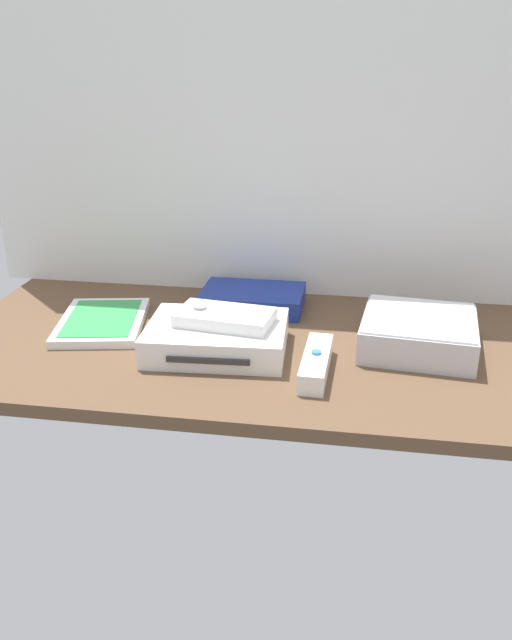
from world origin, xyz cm
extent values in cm
cube|color=brown|center=(0.00, 0.00, -1.00)|extent=(100.00, 48.00, 2.00)
cube|color=white|center=(0.00, 24.60, 32.00)|extent=(110.00, 1.20, 64.00)
cube|color=white|center=(-5.49, -3.54, 2.20)|extent=(21.89, 17.19, 4.40)
cube|color=#2D2D2D|center=(-5.02, -11.73, 2.20)|extent=(12.01, 1.30, 0.80)
cube|color=silver|center=(24.99, 2.15, 2.50)|extent=(18.64, 18.64, 5.00)
cube|color=silver|center=(24.99, 2.15, 5.15)|extent=(17.90, 17.90, 0.30)
cube|color=white|center=(-26.64, 2.90, 0.70)|extent=(16.94, 21.23, 1.40)
cube|color=green|center=(-26.64, 2.90, 1.48)|extent=(14.04, 18.15, 0.16)
cube|color=navy|center=(-3.09, 15.25, 1.70)|extent=(18.02, 12.02, 3.40)
cube|color=#19D833|center=(-3.08, 9.05, 1.70)|extent=(8.00, 0.41, 0.60)
cube|color=white|center=(10.09, -8.61, 1.50)|extent=(4.04, 14.90, 3.00)
cylinder|color=#387FDB|center=(10.09, -8.61, 3.20)|extent=(1.40, 1.40, 0.40)
cube|color=white|center=(-4.28, -3.08, 5.40)|extent=(15.29, 9.75, 2.00)
cylinder|color=#99999E|center=(-8.25, -2.57, 6.60)|extent=(2.24, 2.24, 0.40)
camera|label=1|loc=(15.13, -93.11, 42.89)|focal=36.80mm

